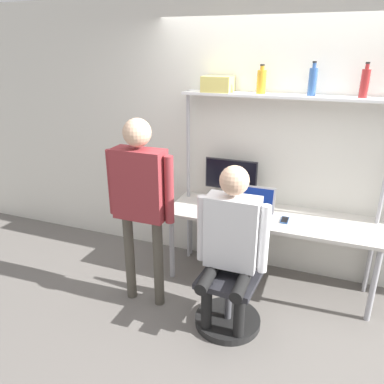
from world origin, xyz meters
name	(u,v)px	position (x,y,z in m)	size (l,w,h in m)	color
ground_plane	(259,301)	(0.00, 0.00, 0.00)	(12.00, 12.00, 0.00)	slate
wall_back	(283,144)	(0.00, 0.68, 1.35)	(8.00, 0.06, 2.70)	silver
desk	(271,223)	(0.00, 0.33, 0.66)	(1.98, 0.63, 0.74)	beige
shelf_unit	(282,126)	(0.00, 0.52, 1.56)	(1.88, 0.24, 1.84)	white
monitor	(231,178)	(-0.46, 0.52, 1.00)	(0.53, 0.20, 0.45)	#333338
laptop	(256,207)	(-0.15, 0.31, 0.81)	(0.33, 0.26, 0.26)	#BCBCC1
cell_phone	(285,220)	(0.13, 0.27, 0.74)	(0.07, 0.15, 0.01)	#264C8C
office_chair	(230,293)	(-0.19, -0.36, 0.29)	(0.56, 0.56, 0.93)	black
person_seated	(231,237)	(-0.20, -0.41, 0.84)	(0.59, 0.47, 1.41)	black
person_standing	(140,191)	(-1.01, -0.36, 1.10)	(0.61, 0.23, 1.71)	#4C473D
bottle_amber	(261,81)	(-0.21, 0.52, 1.94)	(0.08, 0.08, 0.25)	gold
bottle_red	(365,83)	(0.63, 0.52, 1.96)	(0.07, 0.07, 0.28)	maroon
bottle_blue	(313,81)	(0.22, 0.52, 1.96)	(0.07, 0.07, 0.28)	#335999
storage_box	(218,84)	(-0.62, 0.52, 1.91)	(0.27, 0.22, 0.14)	#DBCC66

